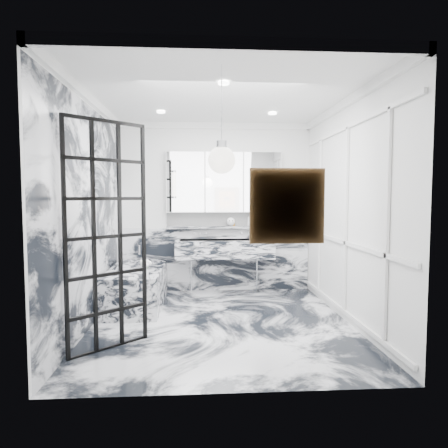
{
  "coord_description": "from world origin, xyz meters",
  "views": [
    {
      "loc": [
        -0.27,
        -4.9,
        1.59
      ],
      "look_at": [
        0.07,
        0.5,
        1.21
      ],
      "focal_mm": 32.0,
      "sensor_mm": 36.0,
      "label": 1
    }
  ],
  "objects": [
    {
      "name": "wall_back",
      "position": [
        0.0,
        1.8,
        1.4
      ],
      "size": [
        3.6,
        0.0,
        3.6
      ],
      "primitive_type": "plane",
      "rotation": [
        1.57,
        0.0,
        0.0
      ],
      "color": "white",
      "rests_on": "floor"
    },
    {
      "name": "wall_right",
      "position": [
        1.6,
        0.0,
        1.4
      ],
      "size": [
        0.0,
        3.6,
        3.6
      ],
      "primitive_type": "plane",
      "rotation": [
        1.57,
        0.0,
        -1.57
      ],
      "color": "white",
      "rests_on": "floor"
    },
    {
      "name": "trough_sink",
      "position": [
        0.15,
        1.55,
        0.73
      ],
      "size": [
        1.6,
        0.45,
        0.3
      ],
      "primitive_type": "cube",
      "color": "silver",
      "rests_on": "wall_back"
    },
    {
      "name": "soap_bottle_a",
      "position": [
        0.58,
        1.71,
        1.19
      ],
      "size": [
        0.09,
        0.09,
        0.2
      ],
      "primitive_type": "imported",
      "rotation": [
        0.0,
        0.0,
        -0.17
      ],
      "color": "#8C5919",
      "rests_on": "ledge"
    },
    {
      "name": "crittall_door",
      "position": [
        -1.21,
        -0.76,
        1.17
      ],
      "size": [
        0.69,
        0.61,
        2.34
      ],
      "primitive_type": null,
      "rotation": [
        0.0,
        0.0,
        0.72
      ],
      "color": "black",
      "rests_on": "floor"
    },
    {
      "name": "pendant_light",
      "position": [
        -0.06,
        -1.31,
        1.91
      ],
      "size": [
        0.24,
        0.24,
        0.24
      ],
      "primitive_type": "sphere",
      "color": "white",
      "rests_on": "ceiling"
    },
    {
      "name": "ledge",
      "position": [
        0.15,
        1.72,
        1.07
      ],
      "size": [
        1.9,
        0.14,
        0.04
      ],
      "primitive_type": "cube",
      "color": "silver",
      "rests_on": "wall_back"
    },
    {
      "name": "mirror_cabinet",
      "position": [
        0.15,
        1.73,
        1.82
      ],
      "size": [
        1.9,
        0.16,
        1.0
      ],
      "primitive_type": "cube",
      "color": "white",
      "rests_on": "wall_back"
    },
    {
      "name": "flower_vase",
      "position": [
        -0.94,
        0.1,
        0.61
      ],
      "size": [
        0.08,
        0.08,
        0.12
      ],
      "primitive_type": "cylinder",
      "color": "silver",
      "rests_on": "bathtub"
    },
    {
      "name": "marble_clad_left",
      "position": [
        -1.59,
        0.0,
        1.34
      ],
      "size": [
        0.02,
        3.56,
        2.68
      ],
      "primitive_type": "cube",
      "color": "silver",
      "rests_on": "floor"
    },
    {
      "name": "marble_clad_back",
      "position": [
        0.0,
        1.78,
        0.53
      ],
      "size": [
        3.18,
        0.05,
        1.05
      ],
      "primitive_type": "cube",
      "color": "silver",
      "rests_on": "floor"
    },
    {
      "name": "floor",
      "position": [
        0.0,
        0.0,
        0.0
      ],
      "size": [
        3.6,
        3.6,
        0.0
      ],
      "primitive_type": "plane",
      "color": "silver",
      "rests_on": "ground"
    },
    {
      "name": "soap_bottle_b",
      "position": [
        0.84,
        1.71,
        1.18
      ],
      "size": [
        0.08,
        0.08,
        0.18
      ],
      "primitive_type": "imported",
      "rotation": [
        0.0,
        0.0,
        -0.02
      ],
      "color": "#4C4C51",
      "rests_on": "ledge"
    },
    {
      "name": "face_pot",
      "position": [
        0.26,
        1.71,
        1.17
      ],
      "size": [
        0.14,
        0.14,
        0.14
      ],
      "primitive_type": "sphere",
      "color": "white",
      "rests_on": "ledge"
    },
    {
      "name": "sconce_left",
      "position": [
        -0.67,
        1.63,
        1.78
      ],
      "size": [
        0.07,
        0.07,
        0.4
      ],
      "primitive_type": "cylinder",
      "color": "white",
      "rests_on": "mirror_cabinet"
    },
    {
      "name": "amber_bottle",
      "position": [
        0.31,
        1.71,
        1.14
      ],
      "size": [
        0.04,
        0.04,
        0.1
      ],
      "primitive_type": "cylinder",
      "color": "#8C5919",
      "rests_on": "ledge"
    },
    {
      "name": "ceiling",
      "position": [
        0.0,
        0.0,
        2.8
      ],
      "size": [
        3.6,
        3.6,
        0.0
      ],
      "primitive_type": "plane",
      "rotation": [
        3.14,
        0.0,
        0.0
      ],
      "color": "white",
      "rests_on": "wall_back"
    },
    {
      "name": "wall_front",
      "position": [
        0.0,
        -1.8,
        1.4
      ],
      "size": [
        3.6,
        0.0,
        3.6
      ],
      "primitive_type": "plane",
      "rotation": [
        -1.57,
        0.0,
        0.0
      ],
      "color": "white",
      "rests_on": "floor"
    },
    {
      "name": "sconce_right",
      "position": [
        0.97,
        1.63,
        1.78
      ],
      "size": [
        0.07,
        0.07,
        0.4
      ],
      "primitive_type": "cylinder",
      "color": "white",
      "rests_on": "mirror_cabinet"
    },
    {
      "name": "bathtub",
      "position": [
        -1.18,
        0.9,
        0.28
      ],
      "size": [
        0.75,
        1.65,
        0.55
      ],
      "primitive_type": "cube",
      "color": "silver",
      "rests_on": "floor"
    },
    {
      "name": "artwork",
      "position": [
        0.43,
        -1.76,
        1.51
      ],
      "size": [
        0.5,
        0.05,
        0.5
      ],
      "primitive_type": "cube",
      "color": "#D55715",
      "rests_on": "wall_front"
    },
    {
      "name": "soap_bottle_c",
      "position": [
        0.95,
        1.71,
        1.16
      ],
      "size": [
        0.13,
        0.13,
        0.14
      ],
      "primitive_type": "imported",
      "rotation": [
        0.0,
        0.0,
        -0.28
      ],
      "color": "silver",
      "rests_on": "ledge"
    },
    {
      "name": "subway_tile",
      "position": [
        0.15,
        1.78,
        1.21
      ],
      "size": [
        1.9,
        0.03,
        0.23
      ],
      "primitive_type": "cube",
      "color": "white",
      "rests_on": "wall_back"
    },
    {
      "name": "wall_left",
      "position": [
        -1.6,
        0.0,
        1.4
      ],
      "size": [
        0.0,
        3.6,
        3.6
      ],
      "primitive_type": "plane",
      "rotation": [
        1.57,
        0.0,
        1.57
      ],
      "color": "white",
      "rests_on": "floor"
    },
    {
      "name": "panel_molding",
      "position": [
        1.58,
        0.0,
        1.3
      ],
      "size": [
        0.03,
        3.4,
        2.3
      ],
      "primitive_type": "cube",
      "color": "white",
      "rests_on": "floor"
    }
  ]
}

